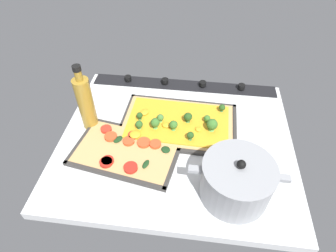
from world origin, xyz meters
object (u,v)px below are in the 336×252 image
(baking_tray_front, at_px, (179,124))
(cooking_pot, at_px, (237,181))
(veggie_pizza_back, at_px, (126,150))
(baking_tray_back, at_px, (126,152))
(oil_bottle, at_px, (86,102))
(broccoli_pizza, at_px, (178,123))

(baking_tray_front, distance_m, cooking_pot, 0.32)
(veggie_pizza_back, bearing_deg, baking_tray_back, 87.28)
(baking_tray_back, xyz_separation_m, oil_bottle, (0.15, -0.11, 0.10))
(cooking_pot, relative_size, oil_bottle, 1.09)
(baking_tray_back, bearing_deg, cooking_pot, 162.08)
(baking_tray_back, distance_m, veggie_pizza_back, 0.01)
(broccoli_pizza, distance_m, veggie_pizza_back, 0.21)
(baking_tray_back, relative_size, veggie_pizza_back, 1.08)
(baking_tray_back, xyz_separation_m, cooking_pot, (-0.34, 0.11, 0.06))
(cooking_pot, bearing_deg, veggie_pizza_back, -18.19)
(cooking_pot, xyz_separation_m, oil_bottle, (0.49, -0.22, 0.04))
(baking_tray_front, xyz_separation_m, cooking_pot, (-0.18, 0.26, 0.06))
(veggie_pizza_back, bearing_deg, cooking_pot, 161.81)
(baking_tray_back, height_order, veggie_pizza_back, veggie_pizza_back)
(cooking_pot, bearing_deg, oil_bottle, -24.10)
(baking_tray_front, distance_m, oil_bottle, 0.33)
(veggie_pizza_back, bearing_deg, broccoli_pizza, -137.79)
(oil_bottle, bearing_deg, baking_tray_back, 144.20)
(baking_tray_front, relative_size, oil_bottle, 1.69)
(veggie_pizza_back, height_order, oil_bottle, oil_bottle)
(veggie_pizza_back, height_order, cooking_pot, cooking_pot)
(baking_tray_front, xyz_separation_m, baking_tray_back, (0.16, 0.15, 0.00))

